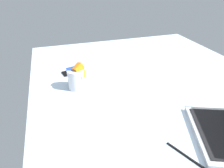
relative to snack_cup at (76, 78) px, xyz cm
name	(u,v)px	position (x,y,z in cm)	size (l,w,h in cm)	color
bed_mattress	(158,101)	(14.39, 44.27, -15.15)	(180.00, 140.00, 18.00)	silver
snack_cup	(76,78)	(0.00, 0.00, 0.00)	(10.50, 10.29, 14.91)	silver
cell_phone	(74,72)	(-19.61, 0.79, -5.75)	(6.80, 14.00, 0.80)	black
charger_cable	(187,157)	(60.12, 29.92, -5.85)	(17.00, 0.60, 0.60)	black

